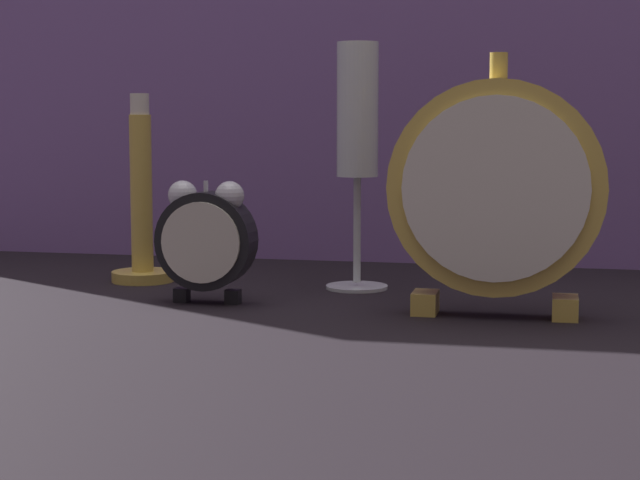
% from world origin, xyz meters
% --- Properties ---
extents(ground_plane, '(4.00, 4.00, 0.00)m').
position_xyz_m(ground_plane, '(0.00, 0.00, 0.00)').
color(ground_plane, black).
extents(alarm_clock_twin_bell, '(0.08, 0.03, 0.10)m').
position_xyz_m(alarm_clock_twin_bell, '(-0.09, 0.04, 0.06)').
color(alarm_clock_twin_bell, black).
rests_on(alarm_clock_twin_bell, ground_plane).
extents(mantel_clock_silver, '(0.17, 0.04, 0.21)m').
position_xyz_m(mantel_clock_silver, '(0.15, 0.03, 0.10)').
color(mantel_clock_silver, gold).
rests_on(mantel_clock_silver, ground_plane).
extents(champagne_flute, '(0.06, 0.06, 0.23)m').
position_xyz_m(champagne_flute, '(0.02, 0.14, 0.14)').
color(champagne_flute, silver).
rests_on(champagne_flute, ground_plane).
extents(brass_candlestick, '(0.06, 0.06, 0.18)m').
position_xyz_m(brass_candlestick, '(-0.19, 0.14, 0.06)').
color(brass_candlestick, gold).
rests_on(brass_candlestick, ground_plane).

